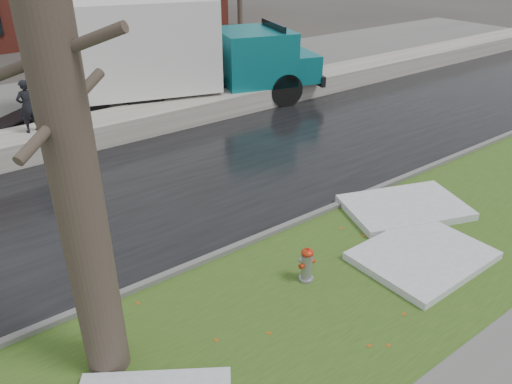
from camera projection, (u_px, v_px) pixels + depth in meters
ground at (278, 267)px, 10.05m from camera, size 120.00×120.00×0.00m
verge at (321, 299)px, 9.16m from camera, size 60.00×4.50×0.04m
road at (172, 185)px, 13.23m from camera, size 60.00×7.00×0.03m
parking_lot at (66, 105)px, 19.25m from camera, size 60.00×9.00×0.03m
curb at (249, 242)px, 10.73m from camera, size 60.00×0.15×0.14m
snowbank at (108, 128)px, 16.03m from camera, size 60.00×1.60×0.75m
fire_hydrant at (307, 263)px, 9.45m from camera, size 0.35×0.30×0.73m
tree at (64, 120)px, 5.92m from camera, size 1.45×1.63×7.91m
box_truck at (162, 53)px, 17.88m from camera, size 11.93×5.50×3.97m
worker at (27, 106)px, 14.34m from camera, size 0.63×0.48×1.54m
snow_patch_near at (423, 256)px, 10.19m from camera, size 2.62×2.03×0.16m
snow_patch_side at (405, 207)px, 11.94m from camera, size 3.25×2.66×0.18m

